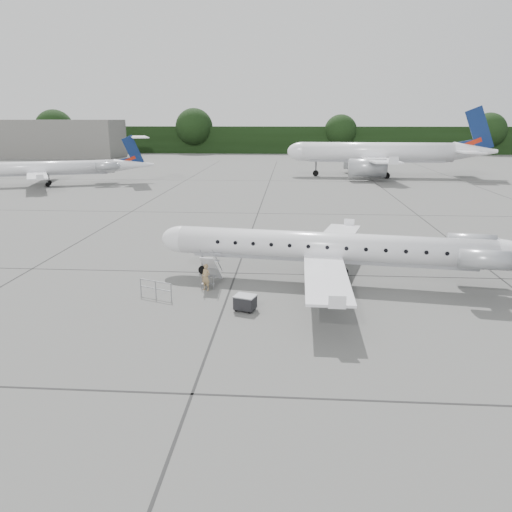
# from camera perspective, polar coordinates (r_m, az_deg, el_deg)

# --- Properties ---
(ground) EXTENTS (320.00, 320.00, 0.00)m
(ground) POSITION_cam_1_polar(r_m,az_deg,el_deg) (28.16, 9.66, -5.95)
(ground) COLOR #5C5C5A
(ground) RESTS_ON ground
(treeline) EXTENTS (260.00, 4.00, 8.00)m
(treeline) POSITION_cam_1_polar(r_m,az_deg,el_deg) (156.26, 5.20, 13.06)
(treeline) COLOR black
(treeline) RESTS_ON ground
(terminal_building) EXTENTS (40.00, 14.00, 10.00)m
(terminal_building) POSITION_cam_1_polar(r_m,az_deg,el_deg) (151.85, -22.77, 12.27)
(terminal_building) COLOR slate
(terminal_building) RESTS_ON ground
(main_regional_jet) EXTENTS (27.53, 21.49, 6.48)m
(main_regional_jet) POSITION_cam_1_polar(r_m,az_deg,el_deg) (31.68, 8.55, 2.62)
(main_regional_jet) COLOR white
(main_regional_jet) RESTS_ON ground
(airstair) EXTENTS (1.13, 2.18, 2.03)m
(airstair) POSITION_cam_1_polar(r_m,az_deg,el_deg) (31.58, -5.10, -1.48)
(airstair) COLOR white
(airstair) RESTS_ON ground
(passenger) EXTENTS (0.72, 0.64, 1.66)m
(passenger) POSITION_cam_1_polar(r_m,az_deg,el_deg) (30.55, -5.74, -2.45)
(passenger) COLOR #987C53
(passenger) RESTS_ON ground
(safety_railing) EXTENTS (2.07, 0.90, 1.00)m
(safety_railing) POSITION_cam_1_polar(r_m,az_deg,el_deg) (29.86, -11.39, -3.77)
(safety_railing) COLOR gray
(safety_railing) RESTS_ON ground
(baggage_cart) EXTENTS (1.29, 1.16, 0.93)m
(baggage_cart) POSITION_cam_1_polar(r_m,az_deg,el_deg) (27.35, -1.25, -5.34)
(baggage_cart) COLOR black
(baggage_cart) RESTS_ON ground
(bg_narrowbody) EXTENTS (35.06, 25.90, 12.25)m
(bg_narrowbody) POSITION_cam_1_polar(r_m,az_deg,el_deg) (93.92, 13.67, 12.50)
(bg_narrowbody) COLOR white
(bg_narrowbody) RESTS_ON ground
(bg_regional_left) EXTENTS (34.36, 29.72, 7.56)m
(bg_regional_left) POSITION_cam_1_polar(r_m,az_deg,el_deg) (85.77, -23.56, 9.87)
(bg_regional_left) COLOR white
(bg_regional_left) RESTS_ON ground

